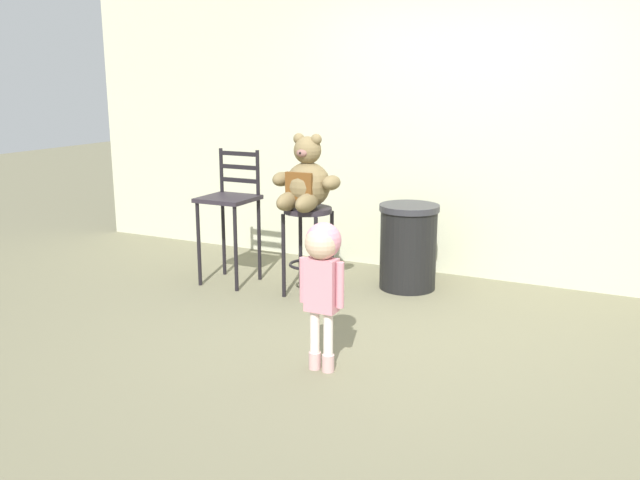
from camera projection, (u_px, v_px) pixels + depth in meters
name	position (u px, v px, depth m)	size (l,w,h in m)	color
ground_plane	(385.00, 334.00, 4.78)	(24.00, 24.00, 0.00)	#716D53
building_wall	(465.00, 89.00, 5.98)	(7.88, 0.30, 3.26)	beige
bar_stool_with_teddy	(308.00, 233.00, 5.54)	(0.39, 0.39, 0.72)	#28222A
teddy_bear	(306.00, 182.00, 5.42)	(0.57, 0.51, 0.59)	olive
child_walking	(322.00, 265.00, 4.06)	(0.29, 0.23, 0.91)	#C89E9B
trash_bin	(408.00, 246.00, 5.75)	(0.50, 0.50, 0.71)	black
bar_chair_empty	(230.00, 205.00, 5.86)	(0.44, 0.44, 1.14)	#28222A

